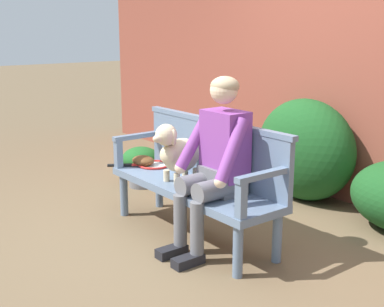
{
  "coord_description": "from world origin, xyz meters",
  "views": [
    {
      "loc": [
        3.08,
        -2.38,
        1.65
      ],
      "look_at": [
        0.0,
        0.0,
        0.69
      ],
      "focal_mm": 48.09,
      "sensor_mm": 36.0,
      "label": 1
    }
  ],
  "objects_px": {
    "potted_plant": "(141,163)",
    "person_seated": "(216,158)",
    "baseball_glove": "(143,161)",
    "dog_on_bench": "(177,152)",
    "garden_bench": "(192,191)",
    "tennis_racket": "(151,165)"
  },
  "relations": [
    {
      "from": "potted_plant",
      "to": "person_seated",
      "type": "bearing_deg",
      "value": -13.44
    },
    {
      "from": "person_seated",
      "to": "baseball_glove",
      "type": "distance_m",
      "value": 1.05
    },
    {
      "from": "person_seated",
      "to": "dog_on_bench",
      "type": "relative_size",
      "value": 2.68
    },
    {
      "from": "garden_bench",
      "to": "baseball_glove",
      "type": "distance_m",
      "value": 0.72
    },
    {
      "from": "person_seated",
      "to": "potted_plant",
      "type": "distance_m",
      "value": 1.8
    },
    {
      "from": "dog_on_bench",
      "to": "baseball_glove",
      "type": "distance_m",
      "value": 0.61
    },
    {
      "from": "person_seated",
      "to": "dog_on_bench",
      "type": "distance_m",
      "value": 0.45
    },
    {
      "from": "garden_bench",
      "to": "tennis_racket",
      "type": "relative_size",
      "value": 2.96
    },
    {
      "from": "dog_on_bench",
      "to": "baseball_glove",
      "type": "height_order",
      "value": "dog_on_bench"
    },
    {
      "from": "baseball_glove",
      "to": "potted_plant",
      "type": "relative_size",
      "value": 0.51
    },
    {
      "from": "garden_bench",
      "to": "person_seated",
      "type": "xyz_separation_m",
      "value": [
        0.31,
        -0.01,
        0.33
      ]
    },
    {
      "from": "dog_on_bench",
      "to": "baseball_glove",
      "type": "xyz_separation_m",
      "value": [
        -0.58,
        0.05,
        -0.2
      ]
    },
    {
      "from": "tennis_racket",
      "to": "potted_plant",
      "type": "distance_m",
      "value": 0.82
    },
    {
      "from": "garden_bench",
      "to": "potted_plant",
      "type": "relative_size",
      "value": 3.87
    },
    {
      "from": "baseball_glove",
      "to": "potted_plant",
      "type": "height_order",
      "value": "baseball_glove"
    },
    {
      "from": "garden_bench",
      "to": "person_seated",
      "type": "relative_size",
      "value": 1.27
    },
    {
      "from": "dog_on_bench",
      "to": "tennis_racket",
      "type": "relative_size",
      "value": 0.87
    },
    {
      "from": "person_seated",
      "to": "baseball_glove",
      "type": "height_order",
      "value": "person_seated"
    },
    {
      "from": "garden_bench",
      "to": "tennis_racket",
      "type": "xyz_separation_m",
      "value": [
        -0.66,
        0.05,
        0.07
      ]
    },
    {
      "from": "garden_bench",
      "to": "potted_plant",
      "type": "height_order",
      "value": "garden_bench"
    },
    {
      "from": "dog_on_bench",
      "to": "baseball_glove",
      "type": "bearing_deg",
      "value": 175.45
    },
    {
      "from": "dog_on_bench",
      "to": "tennis_racket",
      "type": "height_order",
      "value": "dog_on_bench"
    }
  ]
}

